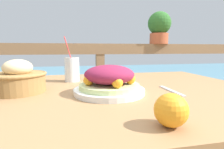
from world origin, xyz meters
name	(u,v)px	position (x,y,z in m)	size (l,w,h in m)	color
patio_table	(123,108)	(0.00, 0.00, 0.68)	(1.22, 0.96, 0.77)	#997047
railing_fence	(100,72)	(0.00, 0.77, 0.75)	(2.80, 0.08, 0.99)	brown
sea_backdrop	(86,82)	(0.00, 3.27, 0.19)	(12.00, 4.00, 0.38)	#568EA8
salad_plate	(109,81)	(-0.08, -0.08, 0.82)	(0.28, 0.28, 0.11)	silver
drink_glass	(72,69)	(-0.23, 0.22, 0.84)	(0.08, 0.08, 0.24)	silver
bread_basket	(19,79)	(-0.43, 0.02, 0.83)	(0.22, 0.22, 0.13)	olive
potted_plant	(159,27)	(0.55, 0.77, 1.15)	(0.21, 0.21, 0.29)	#A34C2D
knife	(171,91)	(0.18, -0.10, 0.77)	(0.02, 0.18, 0.00)	silver
orange_near_basket	(170,110)	(0.00, -0.40, 0.81)	(0.08, 0.08, 0.08)	orange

